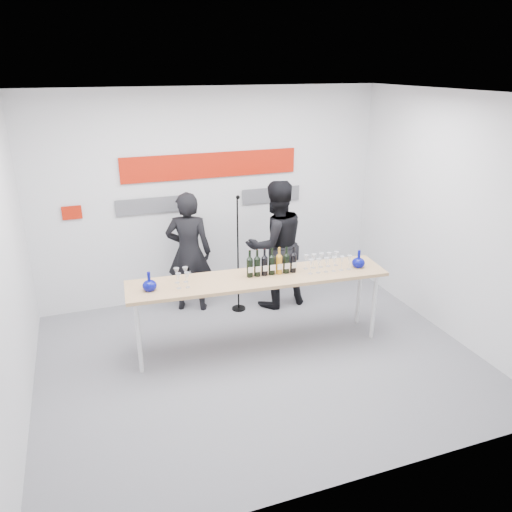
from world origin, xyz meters
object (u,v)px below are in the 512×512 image
(presenter_left, at_px, (189,252))
(presenter_right, at_px, (276,245))
(tasting_table, at_px, (259,282))
(mic_stand, at_px, (238,276))

(presenter_left, xyz_separation_m, presenter_right, (1.17, -0.27, 0.06))
(tasting_table, bearing_deg, mic_stand, 90.70)
(mic_stand, bearing_deg, tasting_table, -91.86)
(presenter_left, bearing_deg, tasting_table, 133.88)
(presenter_left, relative_size, presenter_right, 0.93)
(presenter_left, bearing_deg, presenter_right, -172.86)
(tasting_table, xyz_separation_m, presenter_left, (-0.56, 1.28, -0.01))
(tasting_table, bearing_deg, presenter_left, 117.91)
(tasting_table, height_order, mic_stand, mic_stand)
(tasting_table, distance_m, mic_stand, 1.06)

